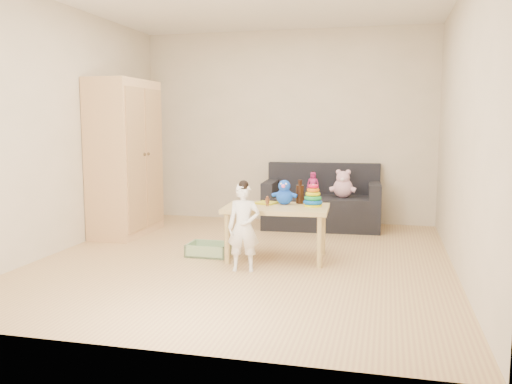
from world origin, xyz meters
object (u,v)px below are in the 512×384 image
(sofa, at_px, (322,212))
(toddler, at_px, (244,228))
(wardrobe, at_px, (125,158))
(play_table, at_px, (277,233))

(sofa, bearing_deg, toddler, -104.23)
(wardrobe, height_order, play_table, wardrobe)
(play_table, bearing_deg, toddler, -113.13)
(wardrobe, height_order, sofa, wardrobe)
(sofa, bearing_deg, wardrobe, -160.13)
(sofa, relative_size, toddler, 1.86)
(wardrobe, xyz_separation_m, play_table, (2.03, -0.79, -0.66))
(wardrobe, bearing_deg, toddler, -34.94)
(wardrobe, relative_size, sofa, 1.26)
(wardrobe, relative_size, play_table, 1.83)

